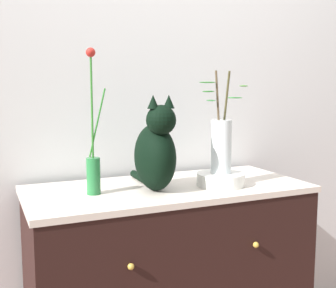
{
  "coord_description": "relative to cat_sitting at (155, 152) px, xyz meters",
  "views": [
    {
      "loc": [
        -0.72,
        -1.64,
        1.35
      ],
      "look_at": [
        0.0,
        0.0,
        1.11
      ],
      "focal_mm": 46.15,
      "sensor_mm": 36.0,
      "label": 1
    }
  ],
  "objects": [
    {
      "name": "wall_back",
      "position": [
        0.08,
        0.4,
        0.21
      ],
      "size": [
        4.4,
        0.08,
        2.6
      ],
      "primitive_type": "cube",
      "color": "silver",
      "rests_on": "ground_plane"
    },
    {
      "name": "vase_slim_green",
      "position": [
        -0.24,
        0.04,
        -0.02
      ],
      "size": [
        0.08,
        0.05,
        0.56
      ],
      "color": "#256E38",
      "rests_on": "sideboard"
    },
    {
      "name": "bowl_porcelain",
      "position": [
        0.29,
        -0.03,
        -0.13
      ],
      "size": [
        0.2,
        0.2,
        0.05
      ],
      "primitive_type": "cylinder",
      "color": "silver",
      "rests_on": "sideboard"
    },
    {
      "name": "vase_glass_clear",
      "position": [
        0.29,
        -0.03,
        0.02
      ],
      "size": [
        0.22,
        0.13,
        0.43
      ],
      "color": "silver",
      "rests_on": "bowl_porcelain"
    },
    {
      "name": "cat_sitting",
      "position": [
        0.0,
        0.0,
        0.0
      ],
      "size": [
        0.16,
        0.41,
        0.39
      ],
      "color": "black",
      "rests_on": "sideboard"
    }
  ]
}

